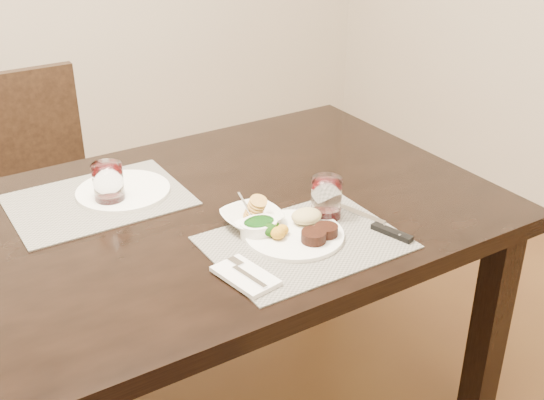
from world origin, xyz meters
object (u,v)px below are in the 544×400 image
chair_far (38,183)px  dinner_plate (299,231)px  wine_glass_near (326,200)px  far_plate (123,191)px  steak_knife (384,228)px  cracker_bowl (252,218)px

chair_far → dinner_plate: bearing=-73.1°
dinner_plate → chair_far: bearing=121.7°
chair_far → wine_glass_near: (0.47, -1.13, 0.30)m
dinner_plate → wine_glass_near: wine_glass_near is taller
chair_far → wine_glass_near: 1.26m
chair_far → far_plate: (0.08, -0.73, 0.26)m
steak_knife → far_plate: (-0.48, 0.54, -0.00)m
dinner_plate → wine_glass_near: (0.12, 0.05, 0.03)m
cracker_bowl → wine_glass_near: (0.18, -0.06, 0.03)m
wine_glass_near → steak_knife: bearing=-58.7°
steak_knife → far_plate: 0.72m
chair_far → steak_knife: (0.55, -1.26, 0.26)m
chair_far → cracker_bowl: chair_far is taller
far_plate → cracker_bowl: bearing=-58.5°
cracker_bowl → far_plate: bearing=121.5°
chair_far → dinner_plate: size_ratio=3.69×
chair_far → dinner_plate: (0.36, -1.18, 0.26)m
chair_far → steak_knife: bearing=-66.3°
steak_knife → chair_far: bearing=98.2°
cracker_bowl → dinner_plate: bearing=-57.4°
dinner_plate → far_plate: (-0.28, 0.45, -0.01)m
chair_far → steak_knife: size_ratio=3.41×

